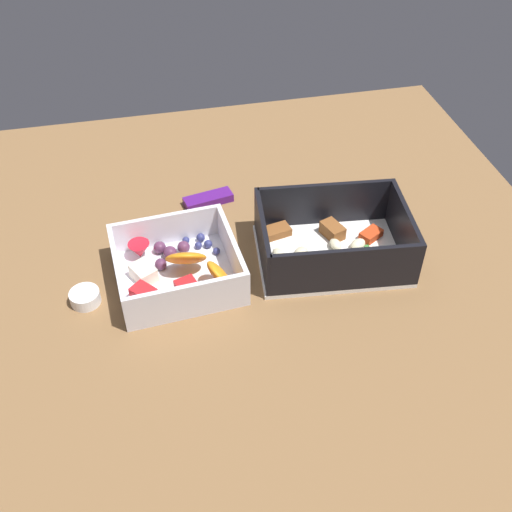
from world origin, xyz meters
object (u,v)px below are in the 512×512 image
object	(u,v)px
candy_bar	(208,199)
paper_cup_liner	(85,297)
fruit_bowl	(177,268)
pasta_container	(331,244)

from	to	relation	value
candy_bar	paper_cup_liner	xyz separation A→B (cm)	(-17.52, -16.20, 0.21)
fruit_bowl	paper_cup_liner	bearing A→B (deg)	-171.94
candy_bar	paper_cup_liner	distance (cm)	23.86
fruit_bowl	candy_bar	world-z (taller)	fruit_bowl
pasta_container	paper_cup_liner	xyz separation A→B (cm)	(-31.10, -1.39, -1.43)
pasta_container	fruit_bowl	bearing A→B (deg)	-174.63
pasta_container	candy_bar	distance (cm)	20.17
pasta_container	candy_bar	bearing A→B (deg)	138.53
paper_cup_liner	fruit_bowl	bearing A→B (deg)	8.06
fruit_bowl	pasta_container	bearing A→B (deg)	-0.65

